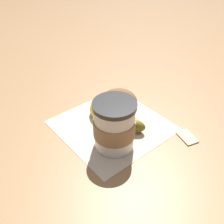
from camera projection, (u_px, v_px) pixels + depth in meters
name	position (u px, v px, depth m)	size (l,w,h in m)	color
ground_plane	(112.00, 126.00, 0.66)	(3.00, 3.00, 0.00)	#936D47
paper_napkin	(112.00, 125.00, 0.66)	(0.25, 0.25, 0.00)	beige
coffee_cup	(114.00, 125.00, 0.57)	(0.09, 0.09, 0.12)	white
muffin	(119.00, 108.00, 0.63)	(0.09, 0.09, 0.10)	beige
banana	(113.00, 119.00, 0.65)	(0.16, 0.10, 0.03)	yellow
sugar_packet	(187.00, 137.00, 0.62)	(0.05, 0.03, 0.01)	#E0B27F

